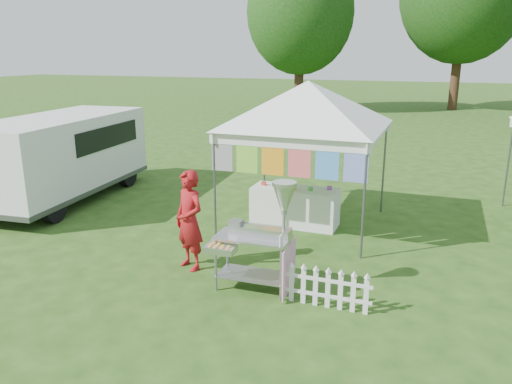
% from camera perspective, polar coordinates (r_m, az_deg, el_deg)
% --- Properties ---
extents(ground, '(120.00, 120.00, 0.00)m').
position_cam_1_polar(ground, '(7.66, -1.50, -11.84)').
color(ground, '#244513').
rests_on(ground, ground).
extents(canopy_main, '(4.24, 4.24, 3.45)m').
position_cam_1_polar(canopy_main, '(10.13, 6.00, 12.49)').
color(canopy_main, '#59595E').
rests_on(canopy_main, ground).
extents(tree_left, '(6.40, 6.40, 9.53)m').
position_cam_1_polar(tree_left, '(31.56, 5.10, 19.82)').
color(tree_left, '#3C2615').
rests_on(tree_left, ground).
extents(donut_cart, '(1.25, 0.89, 1.74)m').
position_cam_1_polar(donut_cart, '(7.42, 0.94, -4.13)').
color(donut_cart, gray).
rests_on(donut_cart, ground).
extents(vendor, '(0.74, 0.64, 1.70)m').
position_cam_1_polar(vendor, '(8.35, -7.62, -3.23)').
color(vendor, maroon).
rests_on(vendor, ground).
extents(cargo_van, '(2.41, 5.10, 2.06)m').
position_cam_1_polar(cargo_van, '(13.17, -21.07, 4.00)').
color(cargo_van, silver).
rests_on(cargo_van, ground).
extents(picket_fence, '(1.26, 0.03, 0.56)m').
position_cam_1_polar(picket_fence, '(7.30, 8.21, -10.95)').
color(picket_fence, silver).
rests_on(picket_fence, ground).
extents(display_table, '(1.80, 0.70, 0.80)m').
position_cam_1_polar(display_table, '(10.55, 4.46, -1.66)').
color(display_table, white).
rests_on(display_table, ground).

